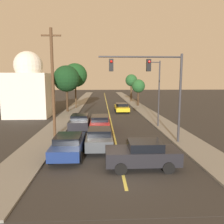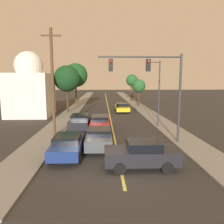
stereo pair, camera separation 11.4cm
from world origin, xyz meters
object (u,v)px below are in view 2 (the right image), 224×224
object	(u,v)px
streetlamp_right	(156,85)
utility_pole_left	(53,82)
traffic_signal_mast	(154,79)
tree_right_near	(139,86)
domed_building_left	(30,88)
car_near_lane_front	(99,138)
car_outer_lane_second	(80,121)
car_outer_lane_front	(68,144)
car_far_oncoming	(122,107)
car_near_lane_second	(100,123)
tree_left_far	(76,75)
tree_right_far	(132,81)
tree_left_near	(67,79)
car_crossing_right	(141,154)

from	to	relation	value
streetlamp_right	utility_pole_left	size ratio (longest dim) A/B	0.75
streetlamp_right	traffic_signal_mast	bearing A→B (deg)	-104.94
tree_right_near	domed_building_left	size ratio (longest dim) A/B	0.57
car_near_lane_front	car_outer_lane_second	size ratio (longest dim) A/B	0.89
car_outer_lane_front	car_far_oncoming	distance (m)	20.63
car_near_lane_front	traffic_signal_mast	bearing A→B (deg)	13.72
car_near_lane_second	streetlamp_right	world-z (taller)	streetlamp_right
domed_building_left	car_outer_lane_second	bearing A→B (deg)	-48.13
tree_left_far	tree_right_far	xyz separation A→B (m)	(11.23, 11.21, -0.94)
streetlamp_right	tree_right_near	world-z (taller)	streetlamp_right
tree_left_near	tree_right_far	distance (m)	19.81
car_crossing_right	traffic_signal_mast	world-z (taller)	traffic_signal_mast
car_outer_lane_second	domed_building_left	bearing A→B (deg)	131.87
car_crossing_right	streetlamp_right	distance (m)	11.82
car_outer_lane_front	car_crossing_right	world-z (taller)	car_crossing_right
traffic_signal_mast	tree_right_near	size ratio (longest dim) A/B	1.37
car_outer_lane_front	traffic_signal_mast	distance (m)	7.94
tree_right_near	domed_building_left	distance (m)	19.83
car_near_lane_second	traffic_signal_mast	distance (m)	7.57
car_outer_lane_front	car_far_oncoming	xyz separation A→B (m)	(5.30, 19.93, -0.08)
car_outer_lane_front	domed_building_left	distance (m)	18.19
car_outer_lane_front	tree_right_far	bearing A→B (deg)	75.89
car_near_lane_front	tree_right_far	bearing A→B (deg)	78.46
traffic_signal_mast	tree_right_far	world-z (taller)	traffic_signal_mast
tree_left_near	car_crossing_right	bearing A→B (deg)	-71.03
car_outer_lane_second	tree_right_near	distance (m)	21.44
car_near_lane_front	tree_right_near	size ratio (longest dim) A/B	0.88
car_outer_lane_front	utility_pole_left	xyz separation A→B (m)	(-1.87, 4.61, 4.00)
streetlamp_right	car_near_lane_second	bearing A→B (deg)	-167.25
car_near_lane_second	car_far_oncoming	size ratio (longest dim) A/B	1.00
utility_pole_left	tree_left_far	world-z (taller)	utility_pole_left
car_near_lane_second	car_crossing_right	world-z (taller)	car_crossing_right
car_outer_lane_second	tree_left_near	world-z (taller)	tree_left_near
car_outer_lane_front	tree_left_near	size ratio (longest dim) A/B	0.66
car_crossing_right	tree_left_near	size ratio (longest dim) A/B	0.58
car_outer_lane_second	car_far_oncoming	world-z (taller)	car_outer_lane_second
tree_right_near	tree_right_far	world-z (taller)	tree_right_far
car_near_lane_front	car_outer_lane_front	world-z (taller)	car_near_lane_front
car_crossing_right	tree_left_far	size ratio (longest dim) A/B	0.53
car_near_lane_front	utility_pole_left	distance (m)	6.34
car_far_oncoming	streetlamp_right	distance (m)	12.23
utility_pole_left	car_far_oncoming	bearing A→B (deg)	64.93
tree_left_near	domed_building_left	bearing A→B (deg)	-141.76
traffic_signal_mast	streetlamp_right	world-z (taller)	traffic_signal_mast
car_outer_lane_front	utility_pole_left	world-z (taller)	utility_pole_left
tree_left_far	tree_right_near	size ratio (longest dim) A/B	1.55
car_near_lane_second	tree_left_far	distance (m)	18.26
car_crossing_right	tree_right_far	xyz separation A→B (m)	(4.48, 37.68, 3.98)
traffic_signal_mast	tree_left_far	world-z (taller)	tree_left_far
car_outer_lane_second	utility_pole_left	distance (m)	5.45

